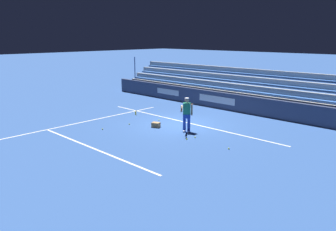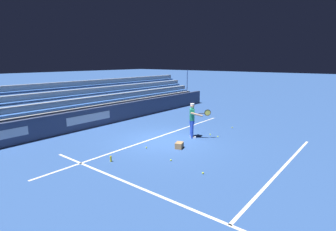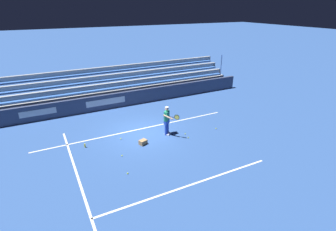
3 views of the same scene
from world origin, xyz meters
name	(u,v)px [view 1 (image 1 of 3)]	position (x,y,z in m)	size (l,w,h in m)	color
ground_plane	(179,124)	(0.00, 0.00, 0.00)	(160.00, 160.00, 0.00)	#2D5193
court_baseline_white	(185,122)	(0.00, -0.50, 0.00)	(12.00, 0.10, 0.01)	white
court_sideline_white	(73,124)	(4.11, 4.00, 0.00)	(0.10, 12.00, 0.01)	white
court_service_line_white	(93,148)	(0.00, 5.50, 0.00)	(8.22, 0.10, 0.01)	white
back_wall_sponsor_board	(228,102)	(0.01, -4.71, 0.55)	(21.52, 0.25, 1.10)	#384260
bleacher_stand	(243,95)	(0.00, -6.54, 0.73)	(20.44, 2.40, 2.95)	#9EA3A8
tennis_player	(187,114)	(-1.28, 0.89, 0.89)	(0.65, 1.04, 1.71)	blue
ball_box_cardboard	(156,125)	(0.43, 1.34, 0.13)	(0.40, 0.30, 0.26)	#A87F51
tennis_ball_by_box	(129,124)	(1.83, 1.98, 0.03)	(0.07, 0.07, 0.07)	#CCE533
tennis_ball_toward_net	(187,139)	(-2.13, 1.85, 0.03)	(0.07, 0.07, 0.07)	#CCE533
tennis_ball_far_right	(229,149)	(-4.26, 1.62, 0.03)	(0.07, 0.07, 0.07)	#CCE533
tennis_ball_far_left	(159,120)	(1.33, 0.23, 0.03)	(0.07, 0.07, 0.07)	#CCE533
tennis_ball_stray_back	(102,129)	(2.07, 3.54, 0.03)	(0.07, 0.07, 0.07)	#CCE533
tennis_ball_near_player	(195,137)	(-2.22, 1.37, 0.03)	(0.07, 0.07, 0.07)	#CCE533
water_bottle	(136,113)	(3.30, 0.25, 0.11)	(0.07, 0.07, 0.22)	yellow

